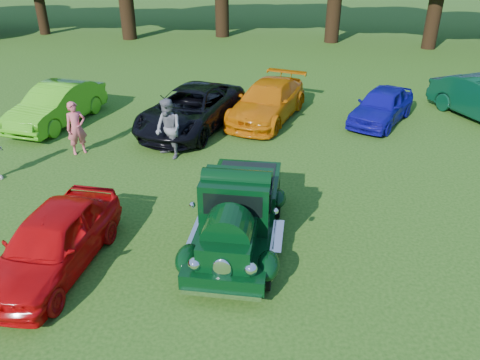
# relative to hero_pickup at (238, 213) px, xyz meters

# --- Properties ---
(ground) EXTENTS (120.00, 120.00, 0.00)m
(ground) POSITION_rel_hero_pickup_xyz_m (-1.09, -0.79, -0.77)
(ground) COLOR #1C4510
(ground) RESTS_ON ground
(hero_pickup) EXTENTS (2.13, 4.57, 1.78)m
(hero_pickup) POSITION_rel_hero_pickup_xyz_m (0.00, 0.00, 0.00)
(hero_pickup) COLOR black
(hero_pickup) RESTS_ON ground
(red_convertible) EXTENTS (1.80, 4.05, 1.35)m
(red_convertible) POSITION_rel_hero_pickup_xyz_m (-3.71, -1.54, -0.10)
(red_convertible) COLOR #BE0809
(red_convertible) RESTS_ON ground
(back_car_lime) EXTENTS (2.20, 4.64, 1.47)m
(back_car_lime) POSITION_rel_hero_pickup_xyz_m (-7.82, 6.65, -0.04)
(back_car_lime) COLOR #41A516
(back_car_lime) RESTS_ON ground
(back_car_black) EXTENTS (3.61, 5.77, 1.49)m
(back_car_black) POSITION_rel_hero_pickup_xyz_m (-2.74, 6.89, -0.03)
(back_car_black) COLOR black
(back_car_black) RESTS_ON ground
(back_car_orange) EXTENTS (3.16, 5.19, 1.41)m
(back_car_orange) POSITION_rel_hero_pickup_xyz_m (-0.07, 8.26, -0.07)
(back_car_orange) COLOR #CC6707
(back_car_orange) RESTS_ON ground
(back_car_blue) EXTENTS (3.09, 4.14, 1.31)m
(back_car_blue) POSITION_rel_hero_pickup_xyz_m (4.23, 8.51, -0.12)
(back_car_blue) COLOR #100D92
(back_car_blue) RESTS_ON ground
(spectator_pink) EXTENTS (0.75, 0.73, 1.74)m
(spectator_pink) POSITION_rel_hero_pickup_xyz_m (-5.86, 4.18, 0.10)
(spectator_pink) COLOR #CC545E
(spectator_pink) RESTS_ON ground
(spectator_grey) EXTENTS (1.19, 1.16, 1.93)m
(spectator_grey) POSITION_rel_hero_pickup_xyz_m (-2.84, 4.29, 0.19)
(spectator_grey) COLOR slate
(spectator_grey) RESTS_ON ground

